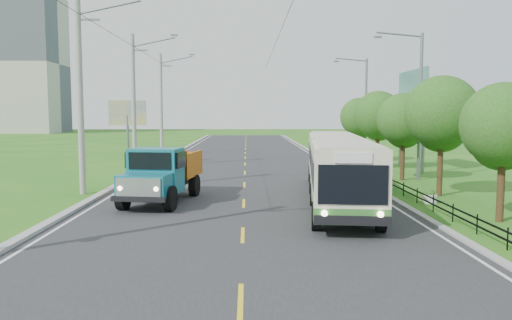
{
  "coord_description": "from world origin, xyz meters",
  "views": [
    {
      "loc": [
        0.14,
        -16.58,
        4.1
      ],
      "look_at": [
        0.59,
        7.23,
        1.9
      ],
      "focal_mm": 35.0,
      "sensor_mm": 36.0,
      "label": 1
    }
  ],
  "objects_px": {
    "bus": "(337,163)",
    "planter_mid": "(383,176)",
    "tree_fourth": "(404,122)",
    "dump_truck": "(162,171)",
    "planter_far": "(355,163)",
    "pole_mid": "(134,101)",
    "tree_third": "(442,116)",
    "planter_near": "(430,197)",
    "streetlight_mid": "(418,101)",
    "pole_near": "(81,94)",
    "tree_fifth": "(378,117)",
    "streetlight_far": "(364,105)",
    "pole_far": "(161,104)",
    "billboard_right": "(412,97)",
    "tree_back": "(360,119)",
    "billboard_left": "(127,117)",
    "tree_second": "(503,129)"
  },
  "relations": [
    {
      "from": "planter_near",
      "to": "dump_truck",
      "type": "xyz_separation_m",
      "value": [
        -12.39,
        0.49,
        1.17
      ]
    },
    {
      "from": "tree_second",
      "to": "tree_fifth",
      "type": "bearing_deg",
      "value": 90.0
    },
    {
      "from": "tree_second",
      "to": "tree_fourth",
      "type": "relative_size",
      "value": 0.98
    },
    {
      "from": "planter_mid",
      "to": "dump_truck",
      "type": "relative_size",
      "value": 0.1
    },
    {
      "from": "pole_mid",
      "to": "streetlight_far",
      "type": "relative_size",
      "value": 1.1
    },
    {
      "from": "planter_near",
      "to": "streetlight_far",
      "type": "bearing_deg",
      "value": 84.7
    },
    {
      "from": "tree_fifth",
      "to": "tree_fourth",
      "type": "bearing_deg",
      "value": -90.0
    },
    {
      "from": "pole_far",
      "to": "tree_third",
      "type": "bearing_deg",
      "value": -53.91
    },
    {
      "from": "tree_back",
      "to": "streetlight_mid",
      "type": "relative_size",
      "value": 0.61
    },
    {
      "from": "tree_back",
      "to": "billboard_left",
      "type": "relative_size",
      "value": 1.06
    },
    {
      "from": "pole_far",
      "to": "tree_third",
      "type": "distance_m",
      "value": 30.78
    },
    {
      "from": "tree_third",
      "to": "billboard_right",
      "type": "distance_m",
      "value": 12.18
    },
    {
      "from": "tree_fifth",
      "to": "planter_near",
      "type": "height_order",
      "value": "tree_fifth"
    },
    {
      "from": "tree_fourth",
      "to": "planter_mid",
      "type": "distance_m",
      "value": 3.53
    },
    {
      "from": "tree_fourth",
      "to": "billboard_right",
      "type": "distance_m",
      "value": 6.59
    },
    {
      "from": "pole_mid",
      "to": "streetlight_mid",
      "type": "distance_m",
      "value": 20.16
    },
    {
      "from": "pole_far",
      "to": "billboard_right",
      "type": "xyz_separation_m",
      "value": [
        20.56,
        -13.0,
        0.25
      ]
    },
    {
      "from": "tree_second",
      "to": "dump_truck",
      "type": "relative_size",
      "value": 0.83
    },
    {
      "from": "dump_truck",
      "to": "tree_third",
      "type": "bearing_deg",
      "value": 15.72
    },
    {
      "from": "streetlight_mid",
      "to": "dump_truck",
      "type": "height_order",
      "value": "streetlight_mid"
    },
    {
      "from": "tree_third",
      "to": "planter_near",
      "type": "bearing_deg",
      "value": -120.41
    },
    {
      "from": "pole_mid",
      "to": "streetlight_far",
      "type": "height_order",
      "value": "pole_mid"
    },
    {
      "from": "tree_fourth",
      "to": "planter_mid",
      "type": "bearing_deg",
      "value": -173.61
    },
    {
      "from": "tree_second",
      "to": "planter_far",
      "type": "distance_m",
      "value": 20.16
    },
    {
      "from": "planter_far",
      "to": "billboard_left",
      "type": "height_order",
      "value": "billboard_left"
    },
    {
      "from": "tree_back",
      "to": "streetlight_mid",
      "type": "bearing_deg",
      "value": -86.3
    },
    {
      "from": "pole_mid",
      "to": "billboard_left",
      "type": "bearing_deg",
      "value": 112.42
    },
    {
      "from": "pole_near",
      "to": "tree_second",
      "type": "relative_size",
      "value": 1.89
    },
    {
      "from": "pole_mid",
      "to": "streetlight_mid",
      "type": "relative_size",
      "value": 1.1
    },
    {
      "from": "pole_mid",
      "to": "planter_far",
      "type": "relative_size",
      "value": 14.93
    },
    {
      "from": "tree_fifth",
      "to": "planter_mid",
      "type": "bearing_deg",
      "value": -101.56
    },
    {
      "from": "tree_second",
      "to": "bus",
      "type": "height_order",
      "value": "tree_second"
    },
    {
      "from": "billboard_right",
      "to": "bus",
      "type": "xyz_separation_m",
      "value": [
        -7.89,
        -13.27,
        -3.56
      ]
    },
    {
      "from": "billboard_left",
      "to": "bus",
      "type": "height_order",
      "value": "billboard_left"
    },
    {
      "from": "tree_third",
      "to": "bus",
      "type": "xyz_separation_m",
      "value": [
        -5.45,
        -1.41,
        -2.21
      ]
    },
    {
      "from": "pole_far",
      "to": "billboard_right",
      "type": "bearing_deg",
      "value": -32.3
    },
    {
      "from": "bus",
      "to": "planter_mid",
      "type": "bearing_deg",
      "value": 66.57
    },
    {
      "from": "planter_near",
      "to": "streetlight_mid",
      "type": "bearing_deg",
      "value": 75.68
    },
    {
      "from": "streetlight_mid",
      "to": "streetlight_far",
      "type": "bearing_deg",
      "value": 90.0
    },
    {
      "from": "planter_far",
      "to": "billboard_left",
      "type": "xyz_separation_m",
      "value": [
        -18.1,
        2.0,
        3.58
      ]
    },
    {
      "from": "pole_near",
      "to": "tree_fifth",
      "type": "distance_m",
      "value": 21.31
    },
    {
      "from": "pole_mid",
      "to": "tree_back",
      "type": "relative_size",
      "value": 1.82
    },
    {
      "from": "pole_far",
      "to": "tree_third",
      "type": "height_order",
      "value": "pole_far"
    },
    {
      "from": "tree_back",
      "to": "planter_mid",
      "type": "distance_m",
      "value": 12.66
    },
    {
      "from": "tree_fourth",
      "to": "tree_back",
      "type": "bearing_deg",
      "value": 90.0
    },
    {
      "from": "planter_mid",
      "to": "planter_far",
      "type": "distance_m",
      "value": 8.0
    },
    {
      "from": "tree_back",
      "to": "dump_truck",
      "type": "height_order",
      "value": "tree_back"
    },
    {
      "from": "planter_near",
      "to": "planter_mid",
      "type": "height_order",
      "value": "same"
    },
    {
      "from": "tree_fourth",
      "to": "dump_truck",
      "type": "xyz_separation_m",
      "value": [
        -13.65,
        -7.65,
        -2.13
      ]
    },
    {
      "from": "planter_mid",
      "to": "pole_near",
      "type": "bearing_deg",
      "value": -163.48
    }
  ]
}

